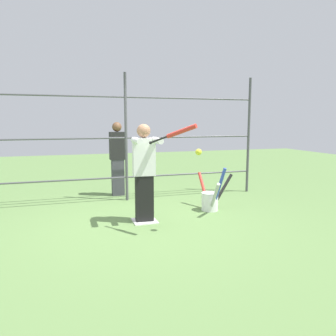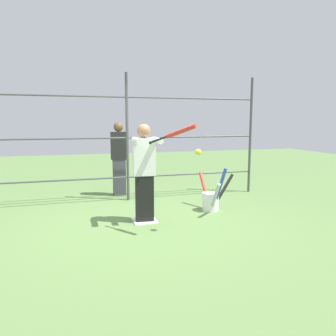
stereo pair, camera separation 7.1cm
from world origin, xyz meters
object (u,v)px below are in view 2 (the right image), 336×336
(softball_in_flight, at_px, (198,152))
(bat_bucket, at_px, (212,199))
(baseball_bat_swinging, at_px, (177,133))
(batter, at_px, (144,170))
(bystander_behind_fence, at_px, (119,158))

(softball_in_flight, distance_m, bat_bucket, 1.69)
(baseball_bat_swinging, height_order, bat_bucket, baseball_bat_swinging)
(softball_in_flight, bearing_deg, baseball_bat_swinging, -2.99)
(baseball_bat_swinging, xyz_separation_m, bat_bucket, (-1.07, -1.10, -1.31))
(softball_in_flight, height_order, bat_bucket, softball_in_flight)
(baseball_bat_swinging, distance_m, softball_in_flight, 0.43)
(batter, distance_m, bat_bucket, 1.56)
(bat_bucket, height_order, bystander_behind_fence, bystander_behind_fence)
(batter, distance_m, baseball_bat_swinging, 1.06)
(softball_in_flight, distance_m, bystander_behind_fence, 3.07)
(bystander_behind_fence, bearing_deg, batter, 92.86)
(softball_in_flight, relative_size, bystander_behind_fence, 0.06)
(bat_bucket, bearing_deg, batter, 12.85)
(batter, xyz_separation_m, baseball_bat_swinging, (-0.31, 0.79, 0.64))
(softball_in_flight, bearing_deg, bat_bucket, -123.66)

